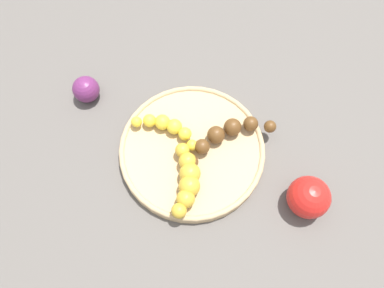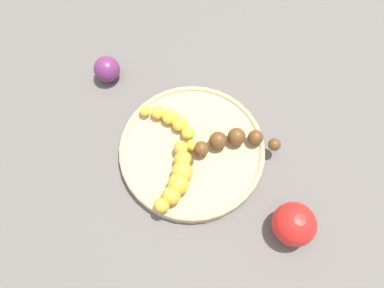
{
  "view_description": "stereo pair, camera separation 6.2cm",
  "coord_description": "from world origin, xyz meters",
  "px_view_note": "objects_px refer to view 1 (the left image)",
  "views": [
    {
      "loc": [
        -0.06,
        -0.25,
        0.61
      ],
      "look_at": [
        0.0,
        0.0,
        0.04
      ],
      "focal_mm": 32.92,
      "sensor_mm": 36.0,
      "label": 1
    },
    {
      "loc": [
        -0.0,
        -0.25,
        0.61
      ],
      "look_at": [
        0.0,
        0.0,
        0.04
      ],
      "focal_mm": 32.92,
      "sensor_mm": 36.0,
      "label": 2
    }
  ],
  "objects_px": {
    "fruit_bowl": "(192,150)",
    "banana_spotted": "(187,180)",
    "banana_overripe": "(226,134)",
    "plum_purple": "(86,89)",
    "apple_red": "(309,197)",
    "banana_yellow": "(167,127)"
  },
  "relations": [
    {
      "from": "apple_red",
      "to": "plum_purple",
      "type": "xyz_separation_m",
      "value": [
        -0.33,
        0.31,
        -0.01
      ]
    },
    {
      "from": "plum_purple",
      "to": "fruit_bowl",
      "type": "bearing_deg",
      "value": -44.76
    },
    {
      "from": "banana_overripe",
      "to": "plum_purple",
      "type": "relative_size",
      "value": 3.41
    },
    {
      "from": "banana_yellow",
      "to": "apple_red",
      "type": "bearing_deg",
      "value": -96.59
    },
    {
      "from": "apple_red",
      "to": "banana_overripe",
      "type": "bearing_deg",
      "value": 124.45
    },
    {
      "from": "banana_spotted",
      "to": "banana_overripe",
      "type": "relative_size",
      "value": 0.73
    },
    {
      "from": "plum_purple",
      "to": "banana_yellow",
      "type": "bearing_deg",
      "value": -42.01
    },
    {
      "from": "banana_spotted",
      "to": "plum_purple",
      "type": "bearing_deg",
      "value": 138.86
    },
    {
      "from": "banana_overripe",
      "to": "banana_yellow",
      "type": "xyz_separation_m",
      "value": [
        -0.1,
        0.04,
        -0.0
      ]
    },
    {
      "from": "fruit_bowl",
      "to": "banana_overripe",
      "type": "distance_m",
      "value": 0.07
    },
    {
      "from": "banana_overripe",
      "to": "fruit_bowl",
      "type": "bearing_deg",
      "value": 81.16
    },
    {
      "from": "fruit_bowl",
      "to": "banana_spotted",
      "type": "distance_m",
      "value": 0.07
    },
    {
      "from": "fruit_bowl",
      "to": "plum_purple",
      "type": "distance_m",
      "value": 0.24
    },
    {
      "from": "banana_yellow",
      "to": "plum_purple",
      "type": "height_order",
      "value": "plum_purple"
    },
    {
      "from": "banana_overripe",
      "to": "apple_red",
      "type": "height_order",
      "value": "apple_red"
    },
    {
      "from": "fruit_bowl",
      "to": "banana_spotted",
      "type": "height_order",
      "value": "banana_spotted"
    },
    {
      "from": "banana_yellow",
      "to": "apple_red",
      "type": "distance_m",
      "value": 0.27
    },
    {
      "from": "banana_overripe",
      "to": "apple_red",
      "type": "xyz_separation_m",
      "value": [
        0.1,
        -0.15,
        0.0
      ]
    },
    {
      "from": "banana_spotted",
      "to": "apple_red",
      "type": "relative_size",
      "value": 1.79
    },
    {
      "from": "apple_red",
      "to": "banana_spotted",
      "type": "bearing_deg",
      "value": 157.32
    },
    {
      "from": "banana_spotted",
      "to": "apple_red",
      "type": "height_order",
      "value": "apple_red"
    },
    {
      "from": "banana_spotted",
      "to": "banana_overripe",
      "type": "distance_m",
      "value": 0.11
    }
  ]
}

